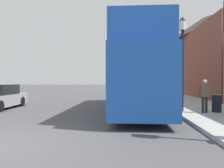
{
  "coord_description": "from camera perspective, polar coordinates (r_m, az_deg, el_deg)",
  "views": [
    {
      "loc": [
        3.29,
        -5.23,
        1.65
      ],
      "look_at": [
        2.41,
        8.42,
        1.46
      ],
      "focal_mm": 35.0,
      "sensor_mm": 36.0,
      "label": 1
    }
  ],
  "objects": [
    {
      "name": "ground_plane",
      "position": [
        26.49,
        -3.44,
        -2.75
      ],
      "size": [
        144.0,
        144.0,
        0.0
      ],
      "primitive_type": "plane",
      "color": "#4C4C4F"
    },
    {
      "name": "sidewalk",
      "position": [
        23.7,
        14.46,
        -3.03
      ],
      "size": [
        4.0,
        108.0,
        0.14
      ],
      "color": "#ADAAA3",
      "rests_on": "ground_plane"
    },
    {
      "name": "brick_terrace_rear",
      "position": [
        29.22,
        22.65,
        6.74
      ],
      "size": [
        6.0,
        24.63,
        9.39
      ],
      "color": "brown",
      "rests_on": "ground_plane"
    },
    {
      "name": "tour_bus",
      "position": [
        12.68,
        6.19,
        1.95
      ],
      "size": [
        2.44,
        11.23,
        4.19
      ],
      "rotation": [
        0.0,
        0.0,
        -0.0
      ],
      "color": "#19479E",
      "rests_on": "ground_plane"
    },
    {
      "name": "parked_car_ahead_of_bus",
      "position": [
        20.24,
        7.23,
        -1.86
      ],
      "size": [
        1.93,
        4.37,
        1.5
      ],
      "rotation": [
        0.0,
        0.0,
        -0.01
      ],
      "color": "maroon",
      "rests_on": "ground_plane"
    },
    {
      "name": "pedestrian_third",
      "position": [
        11.19,
        23.03,
        -2.14
      ],
      "size": [
        0.41,
        0.23,
        1.57
      ],
      "color": "#232328",
      "rests_on": "sidewalk"
    },
    {
      "name": "lamp_post_nearest",
      "position": [
        11.58,
        17.92,
        9.4
      ],
      "size": [
        0.35,
        0.35,
        4.71
      ],
      "color": "black",
      "rests_on": "sidewalk"
    },
    {
      "name": "lamp_post_second",
      "position": [
        21.16,
        11.98,
        4.83
      ],
      "size": [
        0.35,
        0.35,
        4.3
      ],
      "color": "black",
      "rests_on": "sidewalk"
    },
    {
      "name": "lamp_post_third",
      "position": [
        30.89,
        9.5,
        4.34
      ],
      "size": [
        0.35,
        0.35,
        4.98
      ],
      "color": "black",
      "rests_on": "sidewalk"
    },
    {
      "name": "litter_bin",
      "position": [
        11.71,
        25.66,
        -4.3
      ],
      "size": [
        0.48,
        0.48,
        0.91
      ],
      "color": "black",
      "rests_on": "sidewalk"
    }
  ]
}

